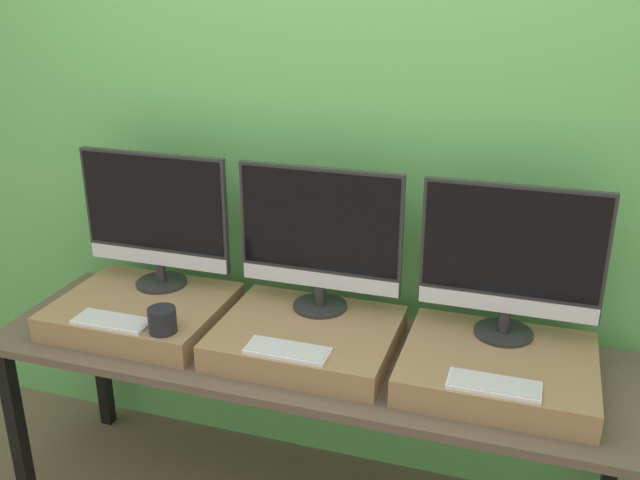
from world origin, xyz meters
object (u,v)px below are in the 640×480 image
mug (162,320)px  keyboard_right (494,385)px  monitor_center (320,235)px  keyboard_left (112,321)px  monitor_right (511,257)px  monitor_left (155,216)px  keyboard_center (288,350)px

mug → keyboard_right: 1.10m
keyboard_right → monitor_center: bearing=152.6°
keyboard_left → monitor_center: 0.78m
monitor_right → keyboard_right: size_ratio=2.15×
monitor_left → keyboard_right: monitor_left is taller
keyboard_center → monitor_right: 0.78m
keyboard_left → mug: 0.20m
keyboard_left → mug: (0.20, -0.00, 0.04)m
keyboard_left → keyboard_center: (0.65, 0.00, 0.00)m
monitor_center → keyboard_right: (0.65, -0.34, -0.27)m
monitor_left → mug: monitor_left is taller
monitor_center → keyboard_center: bearing=-90.0°
monitor_center → monitor_right: 0.65m
mug → monitor_center: (0.45, 0.34, 0.24)m
keyboard_left → mug: size_ratio=2.85×
monitor_right → monitor_left: bearing=180.0°
keyboard_right → keyboard_left: bearing=180.0°
monitor_left → mug: 0.46m
monitor_right → keyboard_right: 0.43m
monitor_left → monitor_right: bearing=0.0°
mug → monitor_center: 0.61m
keyboard_left → monitor_right: (1.30, 0.34, 0.27)m
monitor_center → monitor_left: bearing=180.0°
monitor_left → keyboard_center: 0.78m
monitor_left → keyboard_left: (-0.00, -0.34, -0.27)m
keyboard_center → monitor_right: monitor_right is taller
monitor_right → keyboard_right: monitor_right is taller
mug → monitor_left: bearing=120.7°
monitor_left → mug: size_ratio=6.12×
monitor_left → keyboard_left: size_ratio=2.15×
mug → keyboard_right: mug is taller
keyboard_left → monitor_center: (0.65, 0.34, 0.27)m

